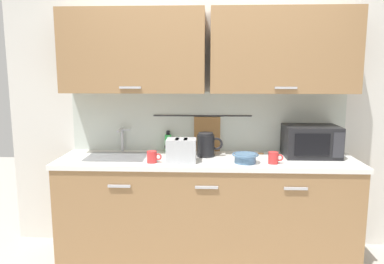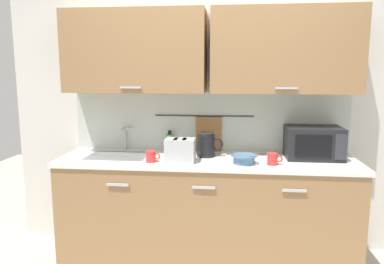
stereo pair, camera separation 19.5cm
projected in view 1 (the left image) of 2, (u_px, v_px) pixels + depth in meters
counter_unit at (205, 207)px, 3.23m from camera, size 2.53×0.64×0.90m
back_wall_assembly at (207, 84)px, 3.29m from camera, size 3.70×0.41×2.50m
sink_faucet at (122, 136)px, 3.39m from camera, size 0.09×0.17×0.22m
microwave at (311, 141)px, 3.20m from camera, size 0.46×0.35×0.27m
electric_kettle at (206, 145)px, 3.21m from camera, size 0.23×0.16×0.21m
dish_soap_bottle at (168, 142)px, 3.40m from camera, size 0.06×0.06×0.20m
mug_near_sink at (152, 157)px, 2.99m from camera, size 0.12×0.08×0.09m
mixing_bowl at (245, 157)px, 2.99m from camera, size 0.21×0.21×0.08m
toaster at (181, 150)px, 3.02m from camera, size 0.26×0.17×0.19m
mug_by_kettle at (274, 158)px, 2.96m from camera, size 0.12×0.08×0.09m
wooden_spoon at (253, 154)px, 3.31m from camera, size 0.28×0.04×0.01m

